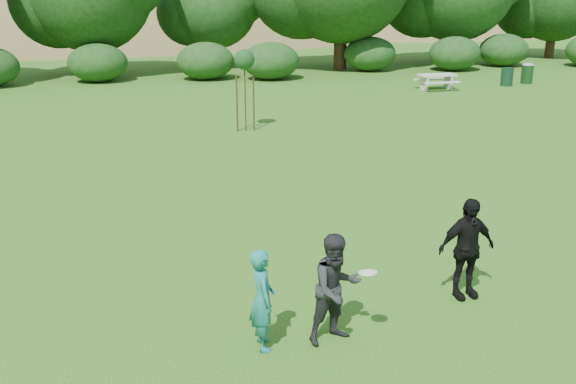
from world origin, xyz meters
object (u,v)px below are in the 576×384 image
at_px(player_grey, 336,289).
at_px(sapling, 244,62).
at_px(player_black, 466,248).
at_px(picnic_table, 437,79).
at_px(player_teal, 262,299).
at_px(trash_can_near, 507,77).
at_px(trash_can_lidded, 527,73).

distance_m(player_grey, sapling, 14.22).
relative_size(player_black, sapling, 0.61).
bearing_deg(picnic_table, player_black, -116.43).
bearing_deg(sapling, player_teal, -100.61).
bearing_deg(trash_can_near, trash_can_lidded, 15.75).
xyz_separation_m(sapling, picnic_table, (10.76, 6.32, -1.90)).
relative_size(sapling, trash_can_lidded, 2.71).
bearing_deg(sapling, trash_can_lidded, 23.20).
height_order(player_black, sapling, sapling).
relative_size(trash_can_near, picnic_table, 0.50).
height_order(player_teal, trash_can_lidded, player_teal).
height_order(picnic_table, trash_can_lidded, trash_can_lidded).
distance_m(player_teal, sapling, 14.29).
distance_m(player_teal, picnic_table, 24.28).
xyz_separation_m(player_teal, trash_can_lidded, (18.88, 20.92, -0.23)).
height_order(player_black, picnic_table, player_black).
distance_m(player_teal, player_grey, 1.08).
bearing_deg(player_black, sapling, 91.94).
height_order(trash_can_near, sapling, sapling).
height_order(player_teal, player_black, player_black).
relative_size(player_grey, trash_can_lidded, 1.60).
bearing_deg(player_black, picnic_table, 61.16).
height_order(player_grey, trash_can_near, player_grey).
bearing_deg(picnic_table, player_teal, -123.42).
bearing_deg(trash_can_lidded, player_grey, -130.25).
bearing_deg(player_grey, player_black, 2.45).
distance_m(player_black, picnic_table, 21.91).
bearing_deg(player_teal, trash_can_lidded, -41.91).
distance_m(trash_can_near, trash_can_lidded, 1.51).
distance_m(player_black, sapling, 13.43).
height_order(player_teal, trash_can_near, player_teal).
bearing_deg(trash_can_near, player_teal, -130.34).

